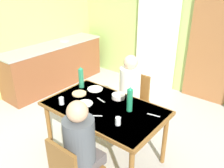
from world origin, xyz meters
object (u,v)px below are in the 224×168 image
dining_table (104,112)px  person_near_diner (81,141)px  water_bottle_green_far (81,78)px  serving_bowl_center (118,96)px  chair_far_diner (134,99)px  water_bottle_green_near (130,100)px  person_far_diner (129,85)px  kitchen_counter (54,65)px

dining_table → person_near_diner: size_ratio=1.90×
water_bottle_green_far → serving_bowl_center: bearing=5.9°
chair_far_diner → water_bottle_green_near: 0.87m
dining_table → water_bottle_green_far: water_bottle_green_far is taller
water_bottle_green_near → water_bottle_green_far: (-0.89, 0.09, -0.00)m
dining_table → water_bottle_green_far: bearing=160.4°
person_far_diner → water_bottle_green_near: 0.66m
kitchen_counter → chair_far_diner: kitchen_counter is taller
kitchen_counter → serving_bowl_center: 2.41m
dining_table → chair_far_diner: bearing=96.0°
kitchen_counter → person_far_diner: 2.24m
dining_table → person_near_diner: 0.71m
person_near_diner → person_far_diner: (-0.34, 1.31, 0.00)m
water_bottle_green_near → chair_far_diner: bearing=119.0°
kitchen_counter → person_near_diner: person_near_diner is taller
water_bottle_green_far → serving_bowl_center: (0.61, 0.06, -0.12)m
person_near_diner → person_far_diner: bearing=104.6°
kitchen_counter → water_bottle_green_near: water_bottle_green_near is taller
dining_table → water_bottle_green_near: size_ratio=4.68×
kitchen_counter → water_bottle_green_near: (2.55, -0.91, 0.46)m
chair_far_diner → serving_bowl_center: chair_far_diner is taller
kitchen_counter → dining_table: (2.26, -1.03, 0.23)m
chair_far_diner → kitchen_counter: bearing=-6.4°
dining_table → water_bottle_green_far: (-0.60, 0.21, 0.22)m
chair_far_diner → water_bottle_green_far: (-0.52, -0.58, 0.41)m
dining_table → chair_far_diner: 0.82m
dining_table → serving_bowl_center: size_ratio=8.59×
person_near_diner → serving_bowl_center: bearing=105.2°
person_far_diner → chair_far_diner: bearing=-90.0°
serving_bowl_center → kitchen_counter: bearing=161.5°
chair_far_diner → water_bottle_green_near: size_ratio=2.79×
person_near_diner → water_bottle_green_near: size_ratio=2.47×
chair_far_diner → person_far_diner: person_far_diner is taller
dining_table → serving_bowl_center: bearing=89.2°
water_bottle_green_near → water_bottle_green_far: size_ratio=1.02×
kitchen_counter → serving_bowl_center: kitchen_counter is taller
dining_table → person_far_diner: bearing=97.3°
person_near_diner → person_far_diner: same height
water_bottle_green_far → kitchen_counter: bearing=153.7°
kitchen_counter → chair_far_diner: (2.18, -0.24, 0.05)m
kitchen_counter → water_bottle_green_far: 1.91m
person_near_diner → dining_table: bearing=111.5°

